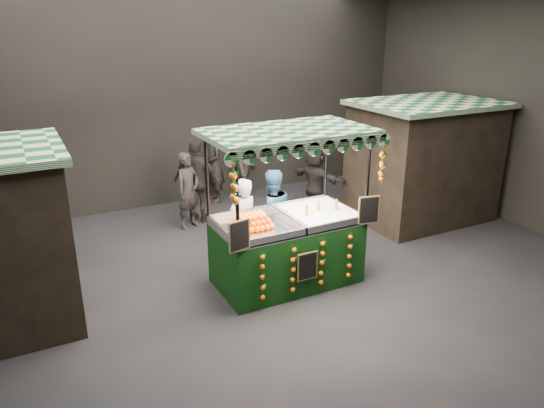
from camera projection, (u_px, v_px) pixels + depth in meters
ground at (277, 289)px, 8.38m from camera, size 12.00×12.00×0.00m
market_hall at (278, 81)px, 7.23m from camera, size 12.10×10.10×5.05m
neighbour_stall_right at (423, 161)px, 11.09m from camera, size 3.00×2.20×2.60m
juice_stall at (288, 238)px, 8.35m from camera, size 2.70×1.59×2.62m
vendor_grey at (243, 225)px, 8.84m from camera, size 0.69×0.53×1.67m
vendor_blue at (271, 215)px, 9.25m from camera, size 0.87×0.70×1.71m
shopper_0 at (188, 191)px, 10.65m from camera, size 0.72×0.63×1.65m
shopper_1 at (369, 170)px, 11.70m from camera, size 1.12×1.00×1.89m
shopper_2 at (198, 182)px, 10.96m from camera, size 1.10×1.05×1.84m
shopper_3 at (248, 163)px, 12.51m from camera, size 1.23×1.31×1.78m
shopper_5 at (315, 180)px, 11.56m from camera, size 0.93×1.52×1.56m
shopper_6 at (215, 165)px, 12.22m from camera, size 0.52×0.72×1.82m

